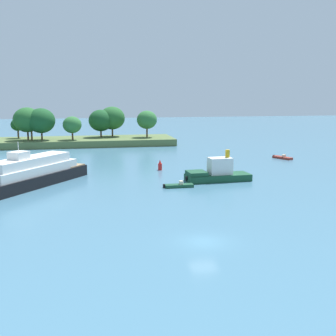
{
  "coord_description": "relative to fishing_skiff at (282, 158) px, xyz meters",
  "views": [
    {
      "loc": [
        -10.61,
        -36.91,
        13.74
      ],
      "look_at": [
        3.06,
        32.91,
        1.2
      ],
      "focal_mm": 46.02,
      "sensor_mm": 36.0,
      "label": 1
    }
  ],
  "objects": [
    {
      "name": "ground_plane",
      "position": [
        -30.09,
        -45.97,
        -0.25
      ],
      "size": [
        400.0,
        400.0,
        0.0
      ],
      "primitive_type": "plane",
      "color": "teal"
    },
    {
      "name": "tugboat",
      "position": [
        -20.43,
        -19.28,
        0.98
      ],
      "size": [
        10.46,
        4.15,
        4.87
      ],
      "color": "#19472D",
      "rests_on": "ground"
    },
    {
      "name": "white_riverboat",
      "position": [
        -48.44,
        -17.39,
        1.64
      ],
      "size": [
        16.02,
        19.64,
        6.85
      ],
      "color": "black",
      "rests_on": "ground"
    },
    {
      "name": "channel_buoy_red",
      "position": [
        -27.55,
        -8.23,
        0.56
      ],
      "size": [
        0.7,
        0.7,
        1.9
      ],
      "color": "red",
      "rests_on": "ground"
    },
    {
      "name": "fishing_skiff",
      "position": [
        0.0,
        0.0,
        0.0
      ],
      "size": [
        3.1,
        4.54,
        0.94
      ],
      "color": "maroon",
      "rests_on": "ground"
    },
    {
      "name": "small_motorboat",
      "position": [
        -27.29,
        -22.68,
        0.0
      ],
      "size": [
        4.5,
        1.34,
        0.95
      ],
      "color": "#19472D",
      "rests_on": "ground"
    },
    {
      "name": "treeline_island",
      "position": [
        -48.32,
        32.45,
        3.63
      ],
      "size": [
        64.16,
        14.82,
        10.02
      ],
      "color": "#566B3D",
      "rests_on": "ground"
    }
  ]
}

